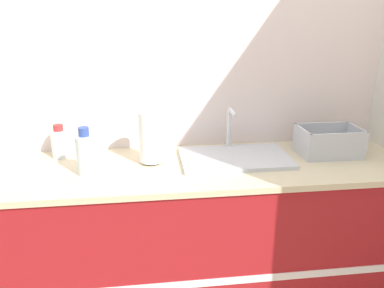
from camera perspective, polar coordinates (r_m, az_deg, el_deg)
wall_back at (r=2.09m, az=-5.52°, el=9.27°), size 4.95×0.06×2.60m
counter_cabinet at (r=2.10m, az=-4.49°, el=-15.31°), size 2.57×0.61×0.94m
sink at (r=1.96m, az=6.51°, el=-1.84°), size 0.56×0.35×0.24m
paper_towel_roll at (r=1.87m, az=-6.35°, el=0.99°), size 0.11×0.11×0.27m
dish_rack at (r=2.13m, az=20.07°, el=-0.02°), size 0.32×0.21×0.15m
bottle_white_spray at (r=2.08m, az=-19.49°, el=0.17°), size 0.09×0.09×0.18m
bottle_clear at (r=1.81m, az=-15.88°, el=-1.43°), size 0.09×0.09×0.23m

